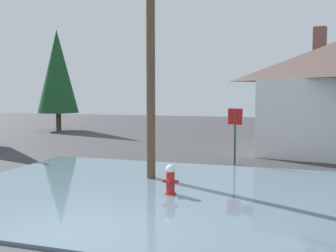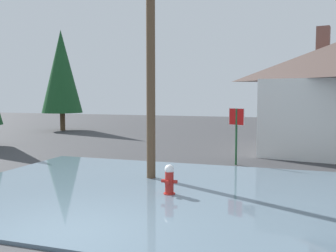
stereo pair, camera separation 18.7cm
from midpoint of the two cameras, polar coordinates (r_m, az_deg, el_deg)
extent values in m
cube|color=#38383A|center=(7.93, -15.57, -16.12)|extent=(80.00, 80.00, 0.10)
cube|color=slate|center=(10.78, -2.73, -9.80)|extent=(11.60, 8.55, 0.08)
cylinder|color=#AD231E|center=(10.39, -0.16, -10.29)|extent=(0.32, 0.32, 0.11)
cylinder|color=#AD231E|center=(10.30, -0.16, -8.45)|extent=(0.23, 0.23, 0.58)
sphere|color=white|center=(10.23, -0.17, -6.50)|extent=(0.25, 0.25, 0.25)
cylinder|color=#AD231E|center=(10.35, -1.06, -8.23)|extent=(0.11, 0.09, 0.09)
cylinder|color=#AD231E|center=(10.25, 0.74, -8.36)|extent=(0.11, 0.09, 0.09)
cylinder|color=#AD231E|center=(10.14, -0.45, -8.50)|extent=(0.11, 0.11, 0.11)
cylinder|color=brown|center=(12.17, -3.09, 13.48)|extent=(0.28, 0.28, 9.18)
cylinder|color=#1E4C28|center=(14.99, 9.66, -1.61)|extent=(0.08, 0.08, 2.20)
cube|color=white|center=(14.93, 9.70, 1.39)|extent=(0.62, 0.27, 0.66)
cube|color=red|center=(14.93, 9.70, 1.39)|extent=(0.59, 0.26, 0.63)
cube|color=brown|center=(20.56, 21.54, 10.90)|extent=(0.70, 0.70, 1.99)
cylinder|color=#4C3823|center=(29.88, -16.26, 0.63)|extent=(0.38, 0.38, 1.36)
cone|color=#194723|center=(29.86, -16.43, 7.86)|extent=(3.01, 3.01, 6.18)
camera|label=1|loc=(0.09, -90.45, -0.04)|focal=40.62mm
camera|label=2|loc=(0.09, 89.55, 0.04)|focal=40.62mm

